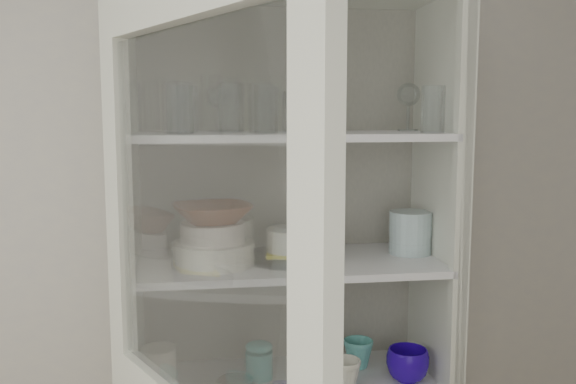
# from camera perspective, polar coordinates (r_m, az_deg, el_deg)

# --- Properties ---
(wall_back) EXTENTS (3.60, 0.02, 2.60)m
(wall_back) POSITION_cam_1_polar(r_m,az_deg,el_deg) (2.13, -6.19, -4.01)
(wall_back) COLOR beige
(wall_back) RESTS_ON ground
(pantry_cabinet) EXTENTS (1.00, 0.45, 2.10)m
(pantry_cabinet) POSITION_cam_1_polar(r_m,az_deg,el_deg) (2.10, -0.25, -14.44)
(pantry_cabinet) COLOR silver
(pantry_cabinet) RESTS_ON floor
(tumbler_0) EXTENTS (0.08, 0.08, 0.13)m
(tumbler_0) POSITION_cam_1_polar(r_m,az_deg,el_deg) (1.72, -9.94, 7.57)
(tumbler_0) COLOR silver
(tumbler_0) RESTS_ON shelf_glass
(tumbler_1) EXTENTS (0.09, 0.09, 0.15)m
(tumbler_1) POSITION_cam_1_polar(r_m,az_deg,el_deg) (1.75, -10.16, 7.75)
(tumbler_1) COLOR silver
(tumbler_1) RESTS_ON shelf_glass
(tumbler_2) EXTENTS (0.10, 0.10, 0.15)m
(tumbler_2) POSITION_cam_1_polar(r_m,az_deg,el_deg) (1.75, 1.39, 8.00)
(tumbler_2) COLOR silver
(tumbler_2) RESTS_ON shelf_glass
(tumbler_3) EXTENTS (0.09, 0.09, 0.14)m
(tumbler_3) POSITION_cam_1_polar(r_m,az_deg,el_deg) (1.74, -2.05, 7.71)
(tumbler_3) COLOR silver
(tumbler_3) RESTS_ON shelf_glass
(tumbler_4) EXTENTS (0.09, 0.09, 0.15)m
(tumbler_4) POSITION_cam_1_polar(r_m,az_deg,el_deg) (1.75, 3.29, 7.87)
(tumbler_4) COLOR silver
(tumbler_4) RESTS_ON shelf_glass
(tumbler_5) EXTENTS (0.09, 0.09, 0.13)m
(tumbler_5) POSITION_cam_1_polar(r_m,az_deg,el_deg) (1.77, 4.20, 7.60)
(tumbler_5) COLOR silver
(tumbler_5) RESTS_ON shelf_glass
(tumbler_6) EXTENTS (0.07, 0.07, 0.14)m
(tumbler_6) POSITION_cam_1_polar(r_m,az_deg,el_deg) (1.85, 13.41, 7.53)
(tumbler_6) COLOR silver
(tumbler_6) RESTS_ON shelf_glass
(tumbler_7) EXTENTS (0.07, 0.07, 0.14)m
(tumbler_7) POSITION_cam_1_polar(r_m,az_deg,el_deg) (1.87, -9.45, 7.65)
(tumbler_7) COLOR silver
(tumbler_7) RESTS_ON shelf_glass
(tumbler_8) EXTENTS (0.08, 0.08, 0.15)m
(tumbler_8) POSITION_cam_1_polar(r_m,az_deg,el_deg) (1.87, -5.37, 7.85)
(tumbler_8) COLOR silver
(tumbler_8) RESTS_ON shelf_glass
(tumbler_9) EXTENTS (0.08, 0.08, 0.12)m
(tumbler_9) POSITION_cam_1_polar(r_m,az_deg,el_deg) (1.89, 0.42, 7.51)
(tumbler_9) COLOR silver
(tumbler_9) RESTS_ON shelf_glass
(tumbler_10) EXTENTS (0.10, 0.10, 0.15)m
(tumbler_10) POSITION_cam_1_polar(r_m,az_deg,el_deg) (1.88, -2.56, 7.88)
(tumbler_10) COLOR silver
(tumbler_10) RESTS_ON shelf_glass
(goblet_0) EXTENTS (0.07, 0.07, 0.15)m
(goblet_0) POSITION_cam_1_polar(r_m,az_deg,el_deg) (1.95, -6.56, 7.87)
(goblet_0) COLOR silver
(goblet_0) RESTS_ON shelf_glass
(goblet_1) EXTENTS (0.07, 0.07, 0.15)m
(goblet_1) POSITION_cam_1_polar(r_m,az_deg,el_deg) (1.96, 0.70, 7.88)
(goblet_1) COLOR silver
(goblet_1) RESTS_ON shelf_glass
(goblet_2) EXTENTS (0.07, 0.07, 0.16)m
(goblet_2) POSITION_cam_1_polar(r_m,az_deg,el_deg) (2.03, 3.91, 7.93)
(goblet_2) COLOR silver
(goblet_2) RESTS_ON shelf_glass
(goblet_3) EXTENTS (0.08, 0.08, 0.17)m
(goblet_3) POSITION_cam_1_polar(r_m,az_deg,el_deg) (2.06, 11.19, 7.99)
(goblet_3) COLOR silver
(goblet_3) RESTS_ON shelf_glass
(plate_stack_front) EXTENTS (0.25, 0.25, 0.07)m
(plate_stack_front) POSITION_cam_1_polar(r_m,az_deg,el_deg) (1.87, -7.01, -5.73)
(plate_stack_front) COLOR silver
(plate_stack_front) RESTS_ON shelf_plates
(plate_stack_back) EXTENTS (0.21, 0.21, 0.11)m
(plate_stack_back) POSITION_cam_1_polar(r_m,az_deg,el_deg) (2.04, -6.11, -4.02)
(plate_stack_back) COLOR silver
(plate_stack_back) RESTS_ON shelf_plates
(cream_bowl) EXTENTS (0.20, 0.20, 0.06)m
(cream_bowl) POSITION_cam_1_polar(r_m,az_deg,el_deg) (1.86, -7.04, -3.77)
(cream_bowl) COLOR silver
(cream_bowl) RESTS_ON plate_stack_front
(terracotta_bowl) EXTENTS (0.28, 0.28, 0.06)m
(terracotta_bowl) POSITION_cam_1_polar(r_m,az_deg,el_deg) (1.85, -7.07, -1.98)
(terracotta_bowl) COLOR brown
(terracotta_bowl) RESTS_ON cream_bowl
(glass_platter) EXTENTS (0.37, 0.37, 0.02)m
(glass_platter) POSITION_cam_1_polar(r_m,az_deg,el_deg) (1.94, 0.37, -6.04)
(glass_platter) COLOR silver
(glass_platter) RESTS_ON shelf_plates
(yellow_trivet) EXTENTS (0.18, 0.18, 0.01)m
(yellow_trivet) POSITION_cam_1_polar(r_m,az_deg,el_deg) (1.93, 0.37, -5.64)
(yellow_trivet) COLOR yellow
(yellow_trivet) RESTS_ON glass_platter
(white_ramekin) EXTENTS (0.20, 0.20, 0.07)m
(white_ramekin) POSITION_cam_1_polar(r_m,az_deg,el_deg) (1.93, 0.37, -4.47)
(white_ramekin) COLOR silver
(white_ramekin) RESTS_ON yellow_trivet
(grey_bowl_stack) EXTENTS (0.14, 0.14, 0.14)m
(grey_bowl_stack) POSITION_cam_1_polar(r_m,az_deg,el_deg) (2.04, 11.37, -3.73)
(grey_bowl_stack) COLOR #A3B9B8
(grey_bowl_stack) RESTS_ON shelf_plates
(mug_blue) EXTENTS (0.15, 0.15, 0.11)m
(mug_blue) POSITION_cam_1_polar(r_m,az_deg,el_deg) (2.08, 11.13, -15.58)
(mug_blue) COLOR #1A0E97
(mug_blue) RESTS_ON shelf_mugs
(mug_teal) EXTENTS (0.12, 0.12, 0.10)m
(mug_teal) POSITION_cam_1_polar(r_m,az_deg,el_deg) (2.15, 6.58, -14.78)
(mug_teal) COLOR teal
(mug_teal) RESTS_ON shelf_mugs
(mug_white) EXTENTS (0.12, 0.12, 0.09)m
(mug_white) POSITION_cam_1_polar(r_m,az_deg,el_deg) (2.00, 5.34, -16.60)
(mug_white) COLOR silver
(mug_white) RESTS_ON shelf_mugs
(teal_jar) EXTENTS (0.09, 0.09, 0.11)m
(teal_jar) POSITION_cam_1_polar(r_m,az_deg,el_deg) (2.06, -2.71, -15.65)
(teal_jar) COLOR teal
(teal_jar) RESTS_ON shelf_mugs
(white_canister) EXTENTS (0.12, 0.12, 0.13)m
(white_canister) POSITION_cam_1_polar(r_m,az_deg,el_deg) (2.03, -11.98, -15.79)
(white_canister) COLOR silver
(white_canister) RESTS_ON shelf_mugs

